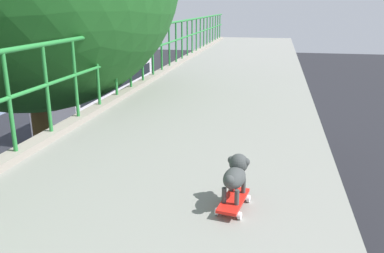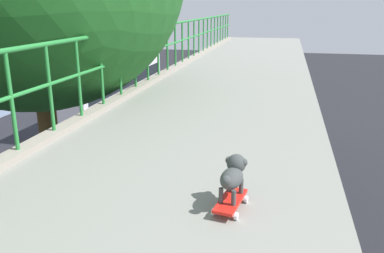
% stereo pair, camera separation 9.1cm
% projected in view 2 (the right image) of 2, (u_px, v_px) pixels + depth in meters
% --- Properties ---
extents(car_grey_fifth, '(2.01, 4.55, 1.24)m').
position_uv_depth(car_grey_fifth, '(58.00, 209.00, 12.70)').
color(car_grey_fifth, slate).
rests_on(car_grey_fifth, ground).
extents(city_bus, '(2.62, 11.82, 3.48)m').
position_uv_depth(city_bus, '(112.00, 87.00, 24.52)').
color(city_bus, white).
rests_on(city_bus, ground).
extents(toy_skateboard, '(0.25, 0.47, 0.08)m').
position_uv_depth(toy_skateboard, '(231.00, 201.00, 3.15)').
color(toy_skateboard, red).
rests_on(toy_skateboard, overpass_deck).
extents(small_dog, '(0.21, 0.42, 0.32)m').
position_uv_depth(small_dog, '(233.00, 174.00, 3.15)').
color(small_dog, '#3D4141').
rests_on(small_dog, toy_skateboard).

